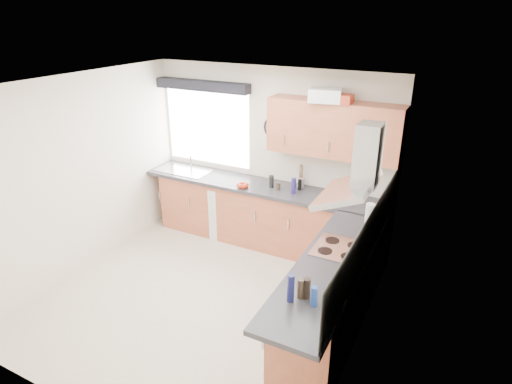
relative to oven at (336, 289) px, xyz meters
The scene contains 36 objects.
ground_plane 1.59m from the oven, 168.69° to the right, with size 3.60×3.60×0.00m, color beige.
ceiling 2.58m from the oven, 168.69° to the right, with size 3.60×3.60×0.02m, color white.
wall_back 2.28m from the oven, 135.00° to the left, with size 3.60×0.02×2.50m, color silver.
wall_front 2.71m from the oven, 125.54° to the right, with size 3.60×0.02×2.50m, color silver.
wall_left 3.41m from the oven, behind, with size 0.02×3.60×2.50m, color silver.
wall_right 0.93m from the oven, 45.00° to the right, with size 0.02×3.60×2.50m, color silver.
window 3.16m from the oven, 149.70° to the left, with size 1.40×0.02×1.10m, color silver.
window_blind 3.40m from the oven, 151.23° to the left, with size 1.50×0.18×0.14m, color black.
splashback 0.81m from the oven, ahead, with size 0.01×3.00×0.54m, color white.
base_cab_back 2.01m from the oven, 142.90° to the left, with size 3.00×0.58×0.86m, color #9E5135.
base_cab_corner 1.20m from the oven, 90.00° to the left, with size 0.60×0.60×0.86m, color #9E5135.
base_cab_right 0.15m from the oven, 86.19° to the right, with size 0.58×2.10×0.86m, color #9E5135.
worktop_back 1.98m from the oven, 141.34° to the left, with size 3.60×0.62×0.05m, color #28272B.
worktop_right 0.55m from the oven, 90.00° to the right, with size 0.62×2.42×0.05m, color #28272B.
sink 3.12m from the oven, 157.02° to the left, with size 0.84×0.46×0.10m, color #AAAEB3, non-canonical shape.
oven is the anchor object (origin of this frame).
hob_plate 0.49m from the oven, 90.00° to the left, with size 0.52×0.52×0.01m, color #AAAEB3.
extractor_hood 1.35m from the oven, ahead, with size 0.52×0.78×0.66m, color #AAAEB3, non-canonical shape.
upper_cabinets 1.99m from the oven, 112.54° to the left, with size 1.70×0.35×0.70m, color #9E5135.
washing_machine 2.36m from the oven, 148.90° to the left, with size 0.55×0.53×0.80m, color silver.
wall_clock 2.42m from the oven, 134.41° to the left, with size 0.31×0.31×0.04m, color black.
casserole 2.27m from the oven, 118.17° to the left, with size 0.38×0.28×0.16m, color silver.
storage_box 2.20m from the oven, 109.82° to the left, with size 0.23×0.19×0.11m, color #A0321D.
utensil_pot 1.79m from the oven, 125.29° to the left, with size 0.10×0.10×0.13m, color gray.
kitchen_roll 0.97m from the oven, 80.91° to the left, with size 0.11×0.11×0.23m, color silver.
tomato_cluster 2.03m from the oven, 149.34° to the left, with size 0.15×0.15×0.07m, color #AD250E, non-canonical shape.
jar_0 1.70m from the oven, 126.74° to the left, with size 0.05×0.05×0.15m, color black.
jar_1 1.45m from the oven, 111.65° to the left, with size 0.05×0.05×0.09m, color navy.
jar_2 1.88m from the oven, 138.32° to the left, with size 0.07×0.07×0.17m, color black.
jar_3 1.77m from the oven, 136.47° to the left, with size 0.06×0.06×0.10m, color #392A20.
jar_4 1.61m from the oven, 131.03° to the left, with size 0.06×0.06×0.21m, color navy.
jar_5 1.32m from the oven, 108.92° to the left, with size 0.06×0.06×0.19m, color black.
bottle_0 1.07m from the oven, 91.57° to the right, with size 0.06×0.06×0.19m, color black.
bottle_1 1.09m from the oven, 94.31° to the right, with size 0.06×0.06×0.18m, color #382C1F.
bottle_2 1.14m from the oven, 85.97° to the right, with size 0.06×0.06×0.18m, color navy.
bottle_3 1.19m from the oven, 97.27° to the right, with size 0.06×0.06×0.26m, color #151849.
Camera 1 is at (2.46, -3.48, 3.18)m, focal length 30.00 mm.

